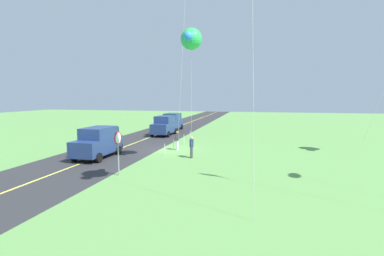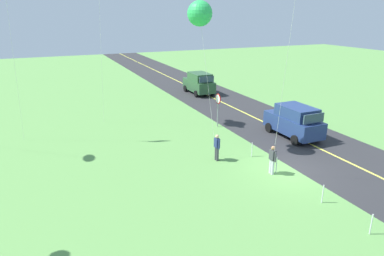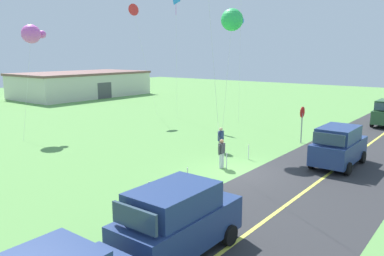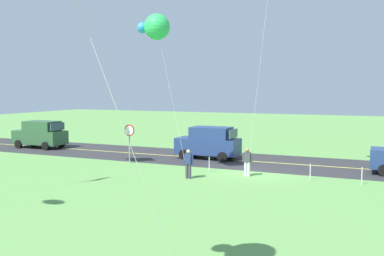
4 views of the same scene
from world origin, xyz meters
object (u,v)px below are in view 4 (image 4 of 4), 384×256
object	(u,v)px
person_adult_near	(247,161)
person_adult_companion	(188,163)
car_parked_east_far	(41,134)
car_suv_foreground	(209,142)
stop_sign	(129,136)
kite_blue_mid	(156,27)

from	to	relation	value
person_adult_near	person_adult_companion	xyz separation A→B (m)	(2.78, 1.88, 0.00)
car_parked_east_far	car_suv_foreground	bearing A→B (deg)	-178.62
stop_sign	kite_blue_mid	world-z (taller)	kite_blue_mid
car_suv_foreground	person_adult_companion	size ratio (longest dim) A/B	2.75
car_parked_east_far	stop_sign	world-z (taller)	stop_sign
stop_sign	person_adult_companion	xyz separation A→B (m)	(-5.60, 3.00, -0.94)
person_adult_companion	kite_blue_mid	bearing A→B (deg)	123.52
person_adult_near	kite_blue_mid	size ratio (longest dim) A/B	0.18
person_adult_near	kite_blue_mid	xyz separation A→B (m)	(4.52, 2.26, 7.36)
kite_blue_mid	stop_sign	bearing A→B (deg)	-41.19
person_adult_near	stop_sign	bearing A→B (deg)	-115.21
person_adult_near	car_parked_east_far	bearing A→B (deg)	-120.99
kite_blue_mid	person_adult_companion	bearing A→B (deg)	-167.70
car_suv_foreground	car_parked_east_far	size ratio (longest dim) A/B	1.00
car_parked_east_far	stop_sign	bearing A→B (deg)	162.28
car_suv_foreground	kite_blue_mid	world-z (taller)	kite_blue_mid
car_parked_east_far	kite_blue_mid	bearing A→B (deg)	155.00
car_parked_east_far	person_adult_companion	distance (m)	17.55
stop_sign	kite_blue_mid	xyz separation A→B (m)	(-3.86, 3.38, 6.43)
car_suv_foreground	person_adult_companion	world-z (taller)	car_suv_foreground
car_suv_foreground	person_adult_companion	distance (m)	6.94
person_adult_companion	car_suv_foreground	bearing A→B (deg)	33.25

